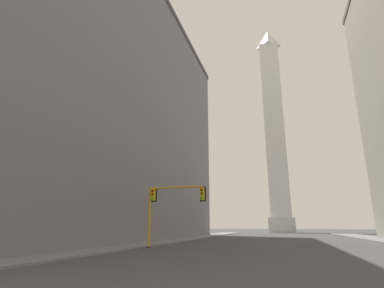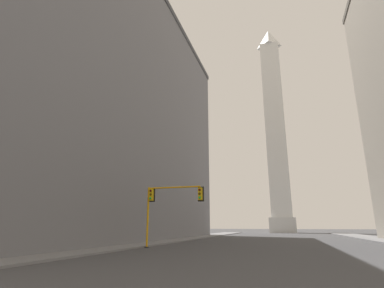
{
  "view_description": "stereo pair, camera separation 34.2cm",
  "coord_description": "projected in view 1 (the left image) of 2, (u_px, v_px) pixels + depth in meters",
  "views": [
    {
      "loc": [
        1.05,
        -2.94,
        1.92
      ],
      "look_at": [
        -15.92,
        53.01,
        17.94
      ],
      "focal_mm": 28.0,
      "sensor_mm": 36.0,
      "label": 1
    },
    {
      "loc": [
        1.37,
        -2.84,
        1.92
      ],
      "look_at": [
        -15.92,
        53.01,
        17.94
      ],
      "focal_mm": 28.0,
      "sensor_mm": 36.0,
      "label": 2
    }
  ],
  "objects": [
    {
      "name": "building_left",
      "position": [
        73.0,
        115.0,
        46.09
      ],
      "size": [
        29.99,
        55.3,
        36.8
      ],
      "color": "slate",
      "rests_on": "ground_plane"
    },
    {
      "name": "traffic_light_mid_left",
      "position": [
        169.0,
        200.0,
        27.5
      ],
      "size": [
        5.56,
        0.51,
        5.45
      ],
      "color": "orange",
      "rests_on": "ground_plane"
    },
    {
      "name": "obelisk",
      "position": [
        274.0,
        126.0,
        93.62
      ],
      "size": [
        7.26,
        7.26,
        66.37
      ],
      "color": "silver",
      "rests_on": "ground_plane"
    },
    {
      "name": "sidewalk_left",
      "position": [
        159.0,
        242.0,
        36.14
      ],
      "size": [
        5.0,
        107.44,
        0.15
      ],
      "primitive_type": "cube",
      "color": "slate",
      "rests_on": "ground_plane"
    }
  ]
}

